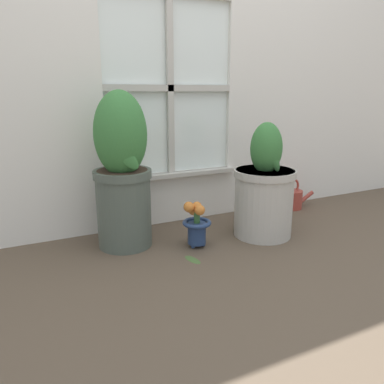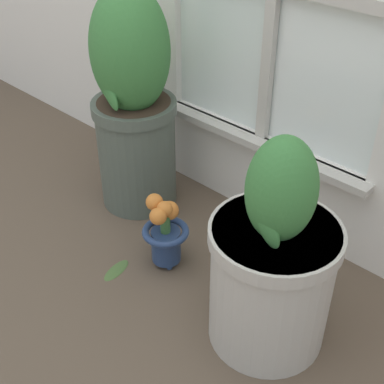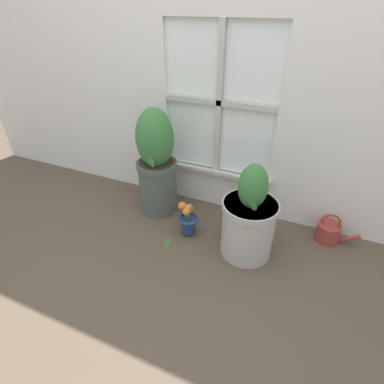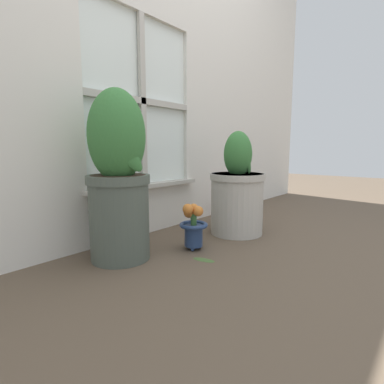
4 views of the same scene
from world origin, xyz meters
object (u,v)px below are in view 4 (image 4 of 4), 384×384
at_px(potted_plant_right, 237,193).
at_px(watering_can, 233,205).
at_px(flower_vase, 193,226).
at_px(potted_plant_left, 118,179).

xyz_separation_m(potted_plant_right, watering_can, (0.48, 0.32, -0.18)).
bearing_deg(potted_plant_right, watering_can, 33.81).
bearing_deg(flower_vase, watering_can, 19.14).
distance_m(potted_plant_left, flower_vase, 0.45).
bearing_deg(watering_can, potted_plant_left, -174.03).
bearing_deg(potted_plant_left, potted_plant_right, -14.95).
xyz_separation_m(potted_plant_left, watering_can, (1.20, 0.13, -0.31)).
height_order(flower_vase, watering_can, flower_vase).
relative_size(potted_plant_right, watering_can, 2.31).
xyz_separation_m(potted_plant_right, flower_vase, (-0.40, 0.01, -0.12)).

